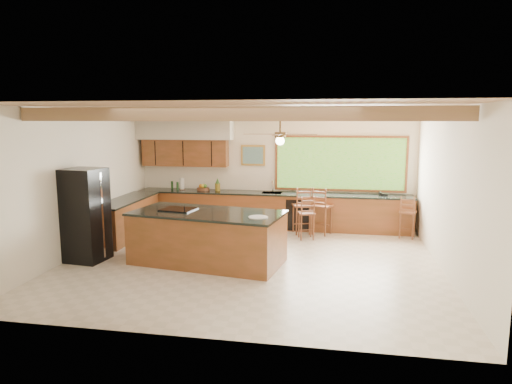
# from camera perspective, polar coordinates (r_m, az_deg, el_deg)

# --- Properties ---
(ground) EXTENTS (7.20, 7.20, 0.00)m
(ground) POSITION_cam_1_polar(r_m,az_deg,el_deg) (9.11, -0.65, -8.69)
(ground) COLOR beige
(ground) RESTS_ON ground
(room_shell) EXTENTS (7.27, 6.54, 3.02)m
(room_shell) POSITION_cam_1_polar(r_m,az_deg,el_deg) (9.37, -0.95, 5.61)
(room_shell) COLOR white
(room_shell) RESTS_ON ground
(counter_run) EXTENTS (7.12, 3.10, 1.26)m
(counter_run) POSITION_cam_1_polar(r_m,az_deg,el_deg) (11.54, -2.33, -2.51)
(counter_run) COLOR brown
(counter_run) RESTS_ON ground
(island) EXTENTS (3.08, 1.79, 1.03)m
(island) POSITION_cam_1_polar(r_m,az_deg,el_deg) (8.97, -6.08, -5.64)
(island) COLOR brown
(island) RESTS_ON ground
(refrigerator) EXTENTS (0.78, 0.77, 1.84)m
(refrigerator) POSITION_cam_1_polar(r_m,az_deg,el_deg) (9.58, -20.53, -2.71)
(refrigerator) COLOR black
(refrigerator) RESTS_ON ground
(bar_stool_a) EXTENTS (0.55, 0.55, 1.17)m
(bar_stool_a) POSITION_cam_1_polar(r_m,az_deg,el_deg) (11.11, 8.26, -1.85)
(bar_stool_a) COLOR brown
(bar_stool_a) RESTS_ON ground
(bar_stool_b) EXTENTS (0.53, 0.53, 1.16)m
(bar_stool_b) POSITION_cam_1_polar(r_m,az_deg,el_deg) (11.14, 5.71, -1.79)
(bar_stool_b) COLOR brown
(bar_stool_b) RESTS_ON ground
(bar_stool_c) EXTENTS (0.45, 0.45, 1.02)m
(bar_stool_c) POSITION_cam_1_polar(r_m,az_deg,el_deg) (10.65, 6.30, -2.75)
(bar_stool_c) COLOR brown
(bar_stool_c) RESTS_ON ground
(bar_stool_d) EXTENTS (0.45, 0.45, 1.03)m
(bar_stool_d) POSITION_cam_1_polar(r_m,az_deg,el_deg) (11.26, 18.49, -2.53)
(bar_stool_d) COLOR brown
(bar_stool_d) RESTS_ON ground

